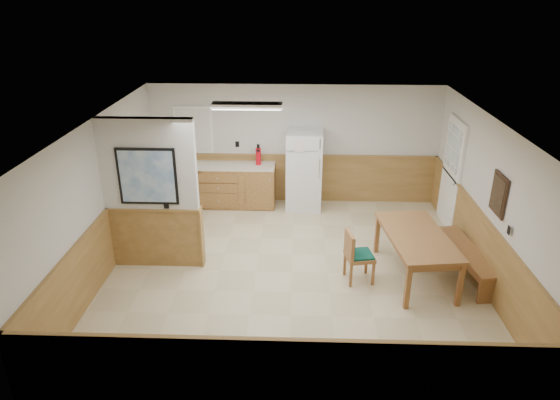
{
  "coord_description": "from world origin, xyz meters",
  "views": [
    {
      "loc": [
        0.06,
        -7.02,
        4.32
      ],
      "look_at": [
        -0.21,
        0.4,
        1.11
      ],
      "focal_mm": 32.0,
      "sensor_mm": 36.0,
      "label": 1
    }
  ],
  "objects_px": {
    "refrigerator": "(304,170)",
    "dining_chair": "(355,253)",
    "dining_table": "(417,240)",
    "fire_extinguisher": "(258,156)",
    "dining_bench": "(467,255)",
    "soap_bottle": "(181,159)"
  },
  "relations": [
    {
      "from": "refrigerator",
      "to": "fire_extinguisher",
      "type": "height_order",
      "value": "refrigerator"
    },
    {
      "from": "refrigerator",
      "to": "soap_bottle",
      "type": "bearing_deg",
      "value": -178.59
    },
    {
      "from": "dining_table",
      "to": "fire_extinguisher",
      "type": "xyz_separation_m",
      "value": [
        -2.69,
        2.77,
        0.43
      ]
    },
    {
      "from": "refrigerator",
      "to": "dining_bench",
      "type": "distance_m",
      "value": 3.69
    },
    {
      "from": "dining_table",
      "to": "fire_extinguisher",
      "type": "distance_m",
      "value": 3.88
    },
    {
      "from": "fire_extinguisher",
      "to": "soap_bottle",
      "type": "bearing_deg",
      "value": -178.04
    },
    {
      "from": "dining_chair",
      "to": "soap_bottle",
      "type": "xyz_separation_m",
      "value": [
        -3.32,
        2.87,
        0.52
      ]
    },
    {
      "from": "dining_bench",
      "to": "soap_bottle",
      "type": "xyz_separation_m",
      "value": [
        -5.14,
        2.62,
        0.67
      ]
    },
    {
      "from": "refrigerator",
      "to": "soap_bottle",
      "type": "distance_m",
      "value": 2.56
    },
    {
      "from": "refrigerator",
      "to": "dining_table",
      "type": "xyz_separation_m",
      "value": [
        1.74,
        -2.68,
        -0.16
      ]
    },
    {
      "from": "refrigerator",
      "to": "dining_chair",
      "type": "bearing_deg",
      "value": -72.65
    },
    {
      "from": "refrigerator",
      "to": "dining_chair",
      "type": "relative_size",
      "value": 1.93
    },
    {
      "from": "dining_chair",
      "to": "dining_table",
      "type": "bearing_deg",
      "value": -1.69
    },
    {
      "from": "dining_table",
      "to": "dining_chair",
      "type": "xyz_separation_m",
      "value": [
        -0.97,
        -0.15,
        -0.16
      ]
    },
    {
      "from": "dining_table",
      "to": "soap_bottle",
      "type": "bearing_deg",
      "value": 140.74
    },
    {
      "from": "dining_bench",
      "to": "dining_chair",
      "type": "bearing_deg",
      "value": 179.74
    },
    {
      "from": "dining_chair",
      "to": "soap_bottle",
      "type": "height_order",
      "value": "soap_bottle"
    },
    {
      "from": "dining_table",
      "to": "soap_bottle",
      "type": "distance_m",
      "value": 5.09
    },
    {
      "from": "dining_chair",
      "to": "fire_extinguisher",
      "type": "relative_size",
      "value": 1.96
    },
    {
      "from": "refrigerator",
      "to": "dining_bench",
      "type": "height_order",
      "value": "refrigerator"
    },
    {
      "from": "dining_table",
      "to": "dining_chair",
      "type": "distance_m",
      "value": 1.0
    },
    {
      "from": "refrigerator",
      "to": "dining_bench",
      "type": "bearing_deg",
      "value": -42.75
    }
  ]
}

